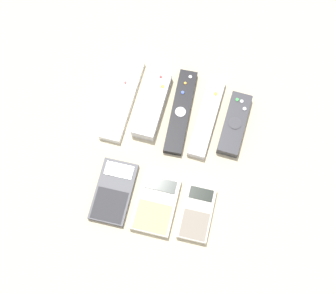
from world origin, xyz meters
TOP-DOWN VIEW (x-y plane):
  - ground_plane at (0.00, 0.00)m, footprint 3.00×3.00m
  - remote_0 at (-0.14, 0.13)m, footprint 0.05×0.22m
  - remote_1 at (-0.06, 0.13)m, footprint 0.06×0.17m
  - remote_2 at (0.01, 0.13)m, footprint 0.05×0.21m
  - remote_3 at (0.07, 0.13)m, footprint 0.05×0.20m
  - remote_4 at (0.14, 0.13)m, footprint 0.05×0.16m
  - calculator_0 at (-0.09, -0.09)m, footprint 0.08×0.14m
  - calculator_1 at (0.01, -0.10)m, footprint 0.09×0.13m
  - calculator_2 at (0.10, -0.09)m, footprint 0.07×0.12m

SIDE VIEW (x-z plane):
  - ground_plane at x=0.00m, z-range 0.00..0.00m
  - calculator_0 at x=-0.09m, z-range 0.00..0.01m
  - remote_2 at x=0.01m, z-range 0.00..0.02m
  - calculator_1 at x=0.01m, z-range 0.00..0.02m
  - remote_0 at x=-0.14m, z-range 0.00..0.02m
  - calculator_2 at x=0.10m, z-range 0.00..0.02m
  - remote_3 at x=0.07m, z-range 0.00..0.02m
  - remote_4 at x=0.14m, z-range 0.00..0.02m
  - remote_1 at x=-0.06m, z-range 0.00..0.03m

